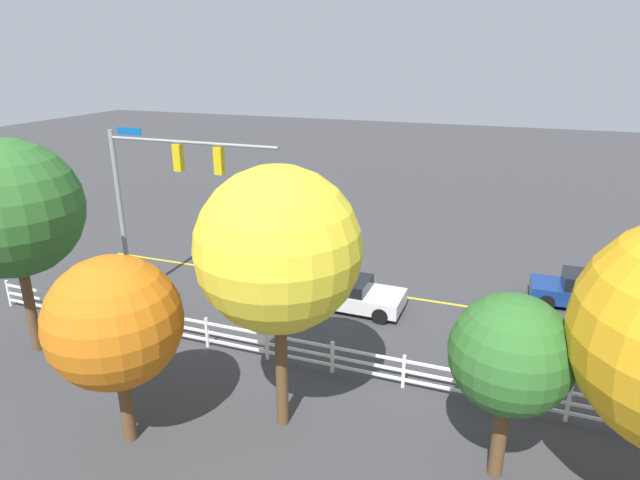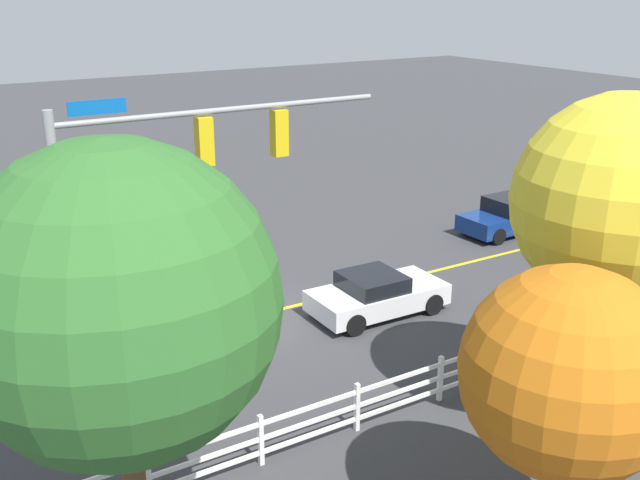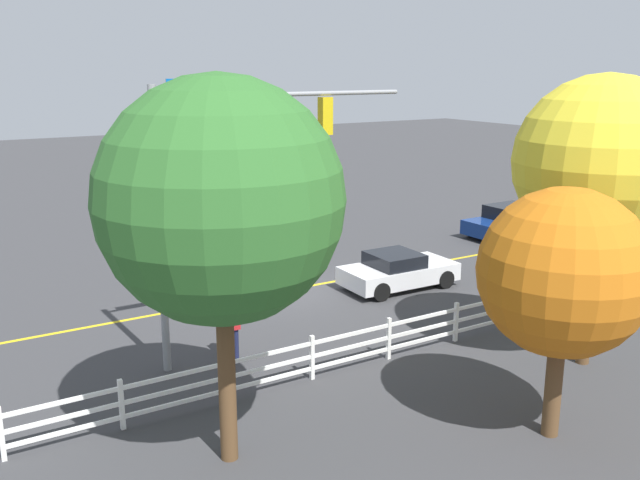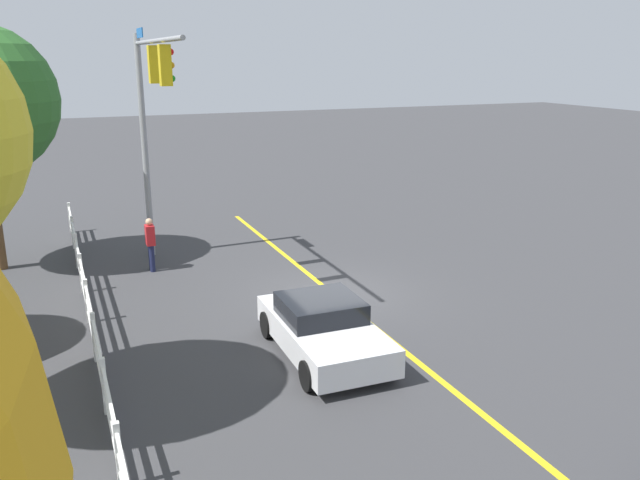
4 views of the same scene
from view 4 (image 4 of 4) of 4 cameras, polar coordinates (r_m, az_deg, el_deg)
name	(u,v)px [view 4 (image 4 of 4)]	position (r m, az deg, el deg)	size (l,w,h in m)	color
ground_plane	(333,294)	(18.45, 1.15, -4.76)	(120.00, 120.00, 0.00)	#38383A
lane_center_stripe	(404,351)	(15.17, 7.37, -9.62)	(28.00, 0.16, 0.01)	gold
signal_assembly	(151,105)	(19.88, -14.63, 11.40)	(7.23, 0.37, 7.30)	gray
car_2	(323,329)	(14.66, 0.28, -7.78)	(4.10, 2.05, 1.28)	silver
pedestrian	(151,242)	(20.80, -14.67, -0.19)	(0.40, 0.26, 1.69)	#191E3F
white_rail_fence	(99,359)	(14.07, -18.85, -9.83)	(26.10, 0.10, 1.15)	white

